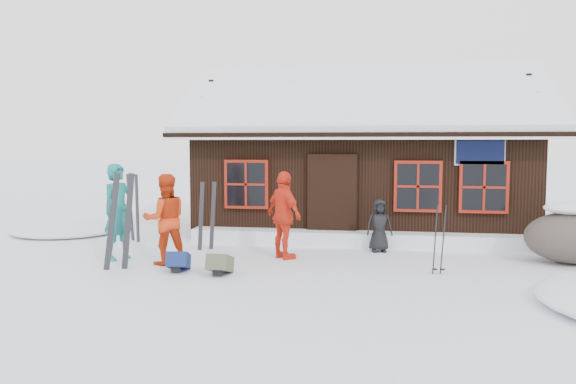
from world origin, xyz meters
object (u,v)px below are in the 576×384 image
Objects in this scene: skier_crouched at (379,226)px; boulder at (574,236)px; skier_teal at (119,212)px; backpack_blue at (179,264)px; backpack_olive at (220,267)px; skier_orange_right at (284,215)px; ski_pair_left at (120,223)px; ski_poles at (439,241)px; skier_orange_left at (165,219)px.

skier_crouched reaches higher than boulder.
backpack_blue is at bearing -93.58° from skier_teal.
boulder is at bearing 18.20° from backpack_olive.
skier_orange_right is 0.96× the size of ski_pair_left.
ski_poles is at bearing 11.29° from backpack_olive.
skier_orange_left is at bearing -179.73° from ski_poles.
skier_orange_right reaches higher than backpack_olive.
boulder is at bearing -129.91° from skier_orange_right.
ski_pair_left is at bearing 72.23° from skier_orange_right.
skier_crouched is 0.62× the size of boulder.
backpack_olive is (-0.87, -1.55, -0.74)m from skier_orange_right.
skier_orange_left reaches higher than boulder.
backpack_blue is (-4.59, -0.59, -0.46)m from ski_poles.
backpack_blue is at bearing -5.70° from ski_pair_left.
skier_orange_right is at bearing 30.15° from backpack_blue.
skier_teal is at bearing 141.58° from backpack_blue.
backpack_blue is (1.10, 0.01, -0.73)m from ski_pair_left.
backpack_blue is 0.82m from backpack_olive.
skier_orange_right is 3.04m from ski_poles.
backpack_olive is (-2.73, -2.61, -0.43)m from skier_crouched.
skier_crouched is 3.80m from backpack_olive.
skier_orange_right is 1.38× the size of ski_poles.
skier_orange_left is 1.36× the size of ski_poles.
ski_poles is (2.92, -0.83, -0.28)m from skier_orange_right.
boulder is 7.48m from backpack_blue.
ski_poles reaches higher than boulder.
skier_crouched is at bearing 175.11° from skier_orange_left.
ski_poles is at bearing -150.86° from skier_orange_right.
skier_orange_left reaches higher than skier_crouched.
ski_pair_left is (-4.64, -2.49, 0.30)m from skier_crouched.
ski_pair_left reaches higher than backpack_blue.
skier_orange_left is at bearing 119.44° from backpack_blue.
skier_orange_right reaches higher than boulder.
backpack_blue is at bearing -172.70° from ski_poles.
ski_pair_left is (0.44, -0.85, -0.09)m from skier_teal.
skier_teal is 1.10× the size of skier_orange_left.
skier_teal is 1.50× the size of ski_poles.
skier_crouched is 0.89× the size of ski_poles.
skier_crouched is at bearing 44.20° from backpack_olive.
ski_poles is 2.53× the size of backpack_olive.
skier_orange_right is 5.58m from boulder.
skier_crouched is 2.16m from ski_poles.
ski_pair_left is at bearing -173.97° from ski_poles.
skier_orange_left is 1.54× the size of skier_crouched.
backpack_olive is (0.81, -0.13, 0.00)m from backpack_blue.
skier_orange_right is at bearing -160.94° from skier_crouched.
skier_orange_left is 3.45× the size of backpack_olive.
skier_teal is 0.96m from ski_pair_left.
backpack_blue is (-1.68, -1.42, -0.74)m from skier_orange_right.
skier_orange_left is 7.81m from boulder.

